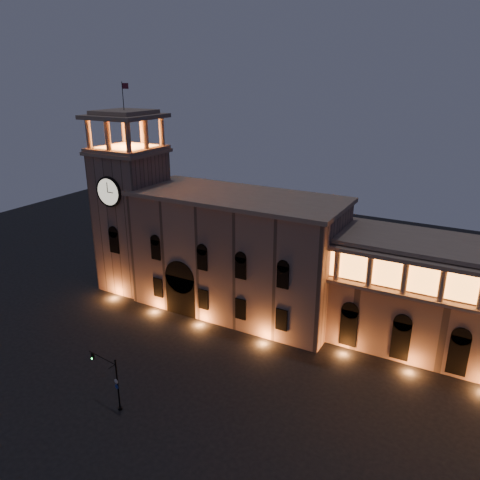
{
  "coord_description": "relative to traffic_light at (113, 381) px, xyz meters",
  "views": [
    {
      "loc": [
        29.05,
        -33.41,
        33.46
      ],
      "look_at": [
        1.86,
        16.0,
        13.37
      ],
      "focal_mm": 35.0,
      "sensor_mm": 36.0,
      "label": 1
    }
  ],
  "objects": [
    {
      "name": "government_building",
      "position": [
        0.28,
        25.86,
        5.54
      ],
      "size": [
        30.8,
        12.8,
        17.6
      ],
      "color": "#8D6E5C",
      "rests_on": "ground"
    },
    {
      "name": "traffic_light",
      "position": [
        0.0,
        0.0,
        0.0
      ],
      "size": [
        4.46,
        0.83,
        6.16
      ],
      "rotation": [
        0.0,
        0.0,
        -0.12
      ],
      "color": "black",
      "rests_on": "ground"
    },
    {
      "name": "clock_tower",
      "position": [
        -18.15,
        24.9,
        9.27
      ],
      "size": [
        9.8,
        9.8,
        32.4
      ],
      "color": "#8D6E5C",
      "rests_on": "ground"
    },
    {
      "name": "ground",
      "position": [
        2.35,
        3.92,
        -3.23
      ],
      "size": [
        160.0,
        160.0,
        0.0
      ],
      "primitive_type": "plane",
      "color": "black",
      "rests_on": "ground"
    }
  ]
}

